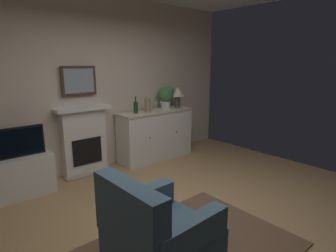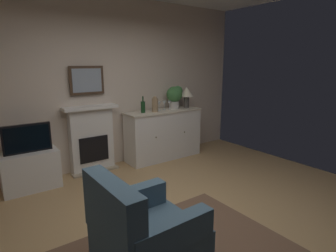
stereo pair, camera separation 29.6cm
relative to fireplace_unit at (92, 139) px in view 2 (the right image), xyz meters
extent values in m
cube|color=tan|center=(0.32, -2.15, -0.60)|extent=(5.64, 4.61, 0.10)
cube|color=beige|center=(0.32, 0.13, 0.88)|extent=(5.64, 0.06, 2.85)
cube|color=white|center=(0.00, 0.01, -0.02)|extent=(0.70, 0.18, 1.05)
cube|color=tan|center=(0.00, -0.09, -0.53)|extent=(0.77, 0.20, 0.03)
cube|color=black|center=(0.00, -0.09, -0.16)|extent=(0.48, 0.02, 0.42)
cube|color=white|center=(0.00, -0.02, 0.53)|extent=(0.87, 0.27, 0.05)
cube|color=#473323|center=(0.00, 0.05, 0.95)|extent=(0.55, 0.03, 0.45)
cube|color=#8C99A8|center=(0.00, 0.03, 0.95)|extent=(0.47, 0.01, 0.37)
cube|color=white|center=(1.32, -0.18, -0.10)|extent=(1.44, 0.45, 0.89)
cube|color=beige|center=(1.32, -0.18, 0.35)|extent=(1.47, 0.48, 0.03)
sphere|color=brown|center=(1.00, -0.41, -0.04)|extent=(0.02, 0.02, 0.02)
sphere|color=brown|center=(1.64, -0.41, -0.04)|extent=(0.02, 0.02, 0.02)
cylinder|color=#4C4742|center=(1.87, -0.18, 0.48)|extent=(0.10, 0.10, 0.22)
cone|color=#EFE5C6|center=(1.87, -0.18, 0.68)|extent=(0.26, 0.26, 0.18)
cylinder|color=#193F1E|center=(0.89, -0.18, 0.47)|extent=(0.08, 0.08, 0.20)
cylinder|color=#193F1E|center=(0.89, -0.18, 0.61)|extent=(0.03, 0.03, 0.09)
cylinder|color=silver|center=(1.25, -0.14, 0.37)|extent=(0.06, 0.06, 0.00)
cylinder|color=silver|center=(1.25, -0.14, 0.42)|extent=(0.01, 0.01, 0.09)
cone|color=silver|center=(1.25, -0.14, 0.50)|extent=(0.07, 0.07, 0.07)
cylinder|color=silver|center=(1.36, -0.15, 0.37)|extent=(0.06, 0.06, 0.00)
cylinder|color=silver|center=(1.36, -0.15, 0.42)|extent=(0.01, 0.01, 0.09)
cone|color=silver|center=(1.36, -0.15, 0.50)|extent=(0.07, 0.07, 0.07)
cylinder|color=silver|center=(1.47, -0.16, 0.37)|extent=(0.06, 0.06, 0.00)
cylinder|color=silver|center=(1.47, -0.16, 0.42)|extent=(0.01, 0.01, 0.09)
cone|color=silver|center=(1.47, -0.16, 0.50)|extent=(0.07, 0.07, 0.07)
cylinder|color=#9E7F5B|center=(1.11, -0.23, 0.49)|extent=(0.11, 0.11, 0.24)
sphere|color=#9E7F5B|center=(1.11, -0.23, 0.61)|extent=(0.08, 0.08, 0.08)
cube|color=white|center=(-0.97, -0.16, -0.27)|extent=(0.75, 0.42, 0.55)
cube|color=black|center=(-0.97, -0.18, 0.20)|extent=(0.62, 0.06, 0.40)
cube|color=black|center=(-0.97, -0.22, 0.20)|extent=(0.57, 0.01, 0.35)
cylinder|color=beige|center=(1.61, -0.13, 0.44)|extent=(0.18, 0.18, 0.14)
sphere|color=#3D753D|center=(1.61, -0.13, 0.64)|extent=(0.30, 0.30, 0.30)
sphere|color=#3D753D|center=(1.67, -0.16, 0.71)|extent=(0.18, 0.18, 0.18)
cube|color=#3F596B|center=(-0.45, -2.52, -0.29)|extent=(0.82, 0.78, 0.32)
cube|color=#3F596B|center=(-0.78, -2.53, 0.12)|extent=(0.18, 0.76, 0.50)
cube|color=#3F596B|center=(-0.44, -2.84, -0.02)|extent=(0.72, 0.16, 0.22)
cube|color=#3F596B|center=(-0.45, -2.20, -0.02)|extent=(0.72, 0.16, 0.22)
cylinder|color=#473323|center=(-0.11, -2.19, -0.50)|extent=(0.05, 0.05, 0.10)
camera|label=1|loc=(-1.76, -4.11, 1.22)|focal=29.45mm
camera|label=2|loc=(-1.53, -4.30, 1.22)|focal=29.45mm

